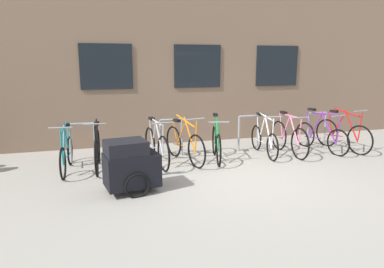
# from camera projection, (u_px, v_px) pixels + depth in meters

# --- Properties ---
(ground_plane) EXTENTS (42.00, 42.00, 0.00)m
(ground_plane) POSITION_uv_depth(u_px,v_px,m) (244.00, 177.00, 6.83)
(ground_plane) COLOR #9E998E
(storefront_building) EXTENTS (28.00, 7.93, 5.89)m
(storefront_building) POSITION_uv_depth(u_px,v_px,m) (167.00, 41.00, 12.95)
(storefront_building) COLOR #7A604C
(storefront_building) RESTS_ON ground
(bike_rack) EXTENTS (6.57, 0.05, 0.90)m
(bike_rack) POSITION_uv_depth(u_px,v_px,m) (211.00, 131.00, 8.50)
(bike_rack) COLOR gray
(bike_rack) RESTS_ON ground
(bicycle_purple) EXTENTS (0.50, 1.71, 1.06)m
(bicycle_purple) POSITION_uv_depth(u_px,v_px,m) (321.00, 136.00, 8.75)
(bicycle_purple) COLOR black
(bicycle_purple) RESTS_ON ground
(bicycle_pink) EXTENTS (0.44, 1.74, 1.03)m
(bicycle_pink) POSITION_uv_depth(u_px,v_px,m) (289.00, 138.00, 8.44)
(bicycle_pink) COLOR black
(bicycle_pink) RESTS_ON ground
(bicycle_white) EXTENTS (0.44, 1.67, 1.03)m
(bicycle_white) POSITION_uv_depth(u_px,v_px,m) (264.00, 140.00, 8.38)
(bicycle_white) COLOR black
(bicycle_white) RESTS_ON ground
(bicycle_silver) EXTENTS (0.44, 1.77, 1.03)m
(bicycle_silver) POSITION_uv_depth(u_px,v_px,m) (156.00, 146.00, 7.59)
(bicycle_silver) COLOR black
(bicycle_silver) RESTS_ON ground
(bicycle_teal) EXTENTS (0.44, 1.65, 1.03)m
(bicycle_teal) POSITION_uv_depth(u_px,v_px,m) (66.00, 154.00, 7.12)
(bicycle_teal) COLOR black
(bicycle_teal) RESTS_ON ground
(bicycle_orange) EXTENTS (0.56, 1.78, 1.07)m
(bicycle_orange) POSITION_uv_depth(u_px,v_px,m) (184.00, 144.00, 7.81)
(bicycle_orange) COLOR black
(bicycle_orange) RESTS_ON ground
(bicycle_green) EXTENTS (0.54, 1.65, 1.05)m
(bicycle_green) POSITION_uv_depth(u_px,v_px,m) (216.00, 143.00, 7.95)
(bicycle_green) COLOR black
(bicycle_green) RESTS_ON ground
(bicycle_red) EXTENTS (0.48, 1.74, 1.09)m
(bicycle_red) POSITION_uv_depth(u_px,v_px,m) (343.00, 134.00, 8.84)
(bicycle_red) COLOR black
(bicycle_red) RESTS_ON ground
(bicycle_black) EXTENTS (0.44, 1.72, 1.06)m
(bicycle_black) POSITION_uv_depth(u_px,v_px,m) (97.00, 150.00, 7.29)
(bicycle_black) COLOR black
(bicycle_black) RESTS_ON ground
(bike_trailer) EXTENTS (1.48, 0.76, 0.93)m
(bike_trailer) POSITION_uv_depth(u_px,v_px,m) (130.00, 165.00, 5.97)
(bike_trailer) COLOR black
(bike_trailer) RESTS_ON ground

